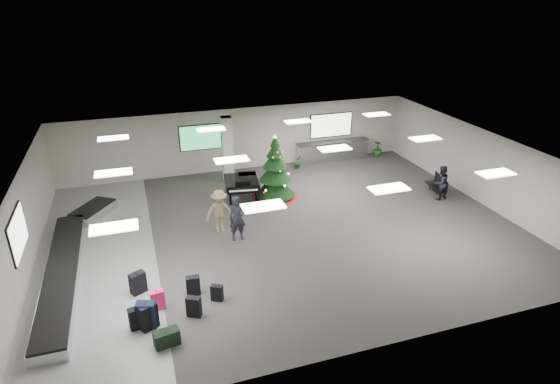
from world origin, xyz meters
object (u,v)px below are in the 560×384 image
object	(u,v)px
baggage_carousel	(70,259)
bench	(438,185)
traveler_a	(237,218)
service_counter	(332,151)
traveler_b	(219,211)
pink_suitcase	(158,300)
grand_piano	(242,183)
christmas_tree	(275,176)
potted_plant_left	(298,162)
traveler_bench	(441,183)
potted_plant_right	(378,148)

from	to	relation	value
baggage_carousel	bench	xyz separation A→B (m)	(15.51, 1.00, 0.30)
traveler_a	service_counter	bearing A→B (deg)	44.79
baggage_carousel	bench	world-z (taller)	bench
bench	traveler_b	distance (m)	10.12
baggage_carousel	service_counter	distance (m)	14.50
pink_suitcase	grand_piano	distance (m)	8.09
grand_piano	traveler_a	distance (m)	3.69
christmas_tree	potted_plant_left	world-z (taller)	christmas_tree
grand_piano	traveler_a	size ratio (longest dim) A/B	1.17
pink_suitcase	traveler_a	bearing A→B (deg)	37.66
baggage_carousel	bench	distance (m)	15.54
service_counter	traveler_bench	xyz separation A→B (m)	(2.50, -6.13, 0.24)
potted_plant_left	potted_plant_right	bearing A→B (deg)	5.07
traveler_a	traveler_b	distance (m)	0.95
potted_plant_left	baggage_carousel	bearing A→B (deg)	-149.94
service_counter	potted_plant_left	xyz separation A→B (m)	(-2.22, -0.59, -0.17)
traveler_b	traveler_a	bearing A→B (deg)	-65.57
pink_suitcase	christmas_tree	world-z (taller)	christmas_tree
grand_piano	bench	xyz separation A→B (m)	(8.56, -2.43, -0.25)
service_counter	traveler_bench	world-z (taller)	traveler_bench
service_counter	traveler_b	xyz separation A→B (m)	(-7.44, -6.05, 0.33)
baggage_carousel	bench	size ratio (longest dim) A/B	6.46
service_counter	potted_plant_right	xyz separation A→B (m)	(2.70, -0.15, -0.10)
bench	traveler_bench	xyz separation A→B (m)	(-0.17, -0.40, 0.28)
traveler_a	potted_plant_right	distance (m)	11.73
christmas_tree	traveler_b	size ratio (longest dim) A/B	1.70
christmas_tree	traveler_a	size ratio (longest dim) A/B	1.70
grand_piano	traveler_b	bearing A→B (deg)	-111.24
baggage_carousel	potted_plant_left	distance (m)	12.27
pink_suitcase	christmas_tree	distance (m)	8.76
service_counter	traveler_a	size ratio (longest dim) A/B	2.31
bench	baggage_carousel	bearing A→B (deg)	-162.30
bench	traveler_a	distance (m)	9.66
grand_piano	traveler_b	distance (m)	3.15
baggage_carousel	potted_plant_right	bearing A→B (deg)	22.95
traveler_bench	grand_piano	bearing A→B (deg)	-30.80
traveler_b	traveler_bench	xyz separation A→B (m)	(9.94, -0.08, -0.09)
baggage_carousel	traveler_bench	distance (m)	15.36
baggage_carousel	grand_piano	xyz separation A→B (m)	(6.95, 3.43, 0.55)
potted_plant_left	service_counter	bearing A→B (deg)	14.81
traveler_a	bench	bearing A→B (deg)	6.74
christmas_tree	grand_piano	distance (m)	1.53
bench	pink_suitcase	bearing A→B (deg)	-146.92
traveler_bench	potted_plant_right	distance (m)	6.00
service_counter	traveler_a	world-z (taller)	traveler_a
potted_plant_left	pink_suitcase	bearing A→B (deg)	-129.65
pink_suitcase	baggage_carousel	bearing A→B (deg)	119.87
service_counter	traveler_a	bearing A→B (deg)	-135.33
baggage_carousel	christmas_tree	bearing A→B (deg)	20.42
potted_plant_right	service_counter	bearing A→B (deg)	176.82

